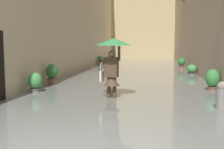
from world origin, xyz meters
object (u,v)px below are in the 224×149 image
object	(u,v)px
person_wading	(113,55)
mooring_bollard	(222,98)
potted_plant_near_left	(181,63)
potted_plant_mid_right	(35,83)
potted_plant_mid_left	(212,80)
potted_plant_far_left	(192,70)
potted_plant_far_right	(52,75)
potted_plant_near_right	(101,60)

from	to	relation	value
person_wading	mooring_bollard	bearing A→B (deg)	159.53
potted_plant_near_left	potted_plant_mid_right	size ratio (longest dim) A/B	1.08
person_wading	potted_plant_mid_left	distance (m)	3.93
person_wading	potted_plant_far_left	xyz separation A→B (m)	(-3.30, -7.06, -1.10)
potted_plant_far_right	potted_plant_far_left	bearing A→B (deg)	-144.55
potted_plant_near_left	potted_plant_mid_left	world-z (taller)	potted_plant_mid_left
potted_plant_far_right	potted_plant_near_left	bearing A→B (deg)	-127.23
person_wading	mooring_bollard	xyz separation A→B (m)	(-2.95, 1.10, -1.05)
mooring_bollard	potted_plant_near_left	bearing A→B (deg)	-90.88
potted_plant_far_left	potted_plant_mid_right	size ratio (longest dim) A/B	0.85
potted_plant_far_left	potted_plant_mid_right	distance (m)	8.80
mooring_bollard	potted_plant_far_right	bearing A→B (deg)	-32.86
potted_plant_near_right	potted_plant_far_right	world-z (taller)	potted_plant_far_right
potted_plant_near_right	potted_plant_mid_left	distance (m)	14.12
potted_plant_near_right	potted_plant_near_left	distance (m)	7.21
person_wading	potted_plant_far_right	size ratio (longest dim) A/B	2.08
potted_plant_far_right	potted_plant_mid_right	world-z (taller)	potted_plant_far_right
potted_plant_mid_right	potted_plant_mid_left	xyz separation A→B (m)	(-6.11, -1.15, 0.06)
person_wading	potted_plant_near_left	bearing A→B (deg)	-106.49
person_wading	potted_plant_near_right	xyz separation A→B (m)	(2.88, -14.55, -1.01)
potted_plant_mid_right	person_wading	bearing A→B (deg)	165.48
potted_plant_far_right	potted_plant_near_left	xyz separation A→B (m)	(-6.00, -7.90, -0.03)
person_wading	potted_plant_mid_right	bearing A→B (deg)	-14.52
potted_plant_near_right	potted_plant_far_left	distance (m)	9.71
potted_plant_far_left	person_wading	bearing A→B (deg)	64.93
person_wading	mooring_bollard	distance (m)	3.32
potted_plant_near_right	potted_plant_mid_right	bearing A→B (deg)	90.38
potted_plant_near_right	potted_plant_far_left	size ratio (longest dim) A/B	1.13
potted_plant_mid_right	mooring_bollard	bearing A→B (deg)	162.38
potted_plant_near_right	potted_plant_near_left	bearing A→B (deg)	146.40
mooring_bollard	potted_plant_near_right	bearing A→B (deg)	-69.57
potted_plant_far_right	mooring_bollard	size ratio (longest dim) A/B	1.13
person_wading	potted_plant_far_left	size ratio (longest dim) A/B	2.91
potted_plant_near_right	potted_plant_mid_right	distance (m)	13.83
potted_plant_far_left	potted_plant_near_right	bearing A→B (deg)	-50.43
potted_plant_far_left	potted_plant_mid_left	bearing A→B (deg)	90.16
potted_plant_near_left	mooring_bollard	xyz separation A→B (m)	(0.18, 11.66, -0.09)
potted_plant_mid_left	mooring_bollard	bearing A→B (deg)	82.85
potted_plant_far_left	potted_plant_near_left	distance (m)	3.50
potted_plant_far_left	mooring_bollard	xyz separation A→B (m)	(0.36, 8.16, 0.05)
mooring_bollard	person_wading	bearing A→B (deg)	-20.47
potted_plant_far_right	potted_plant_near_left	world-z (taller)	potted_plant_far_right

